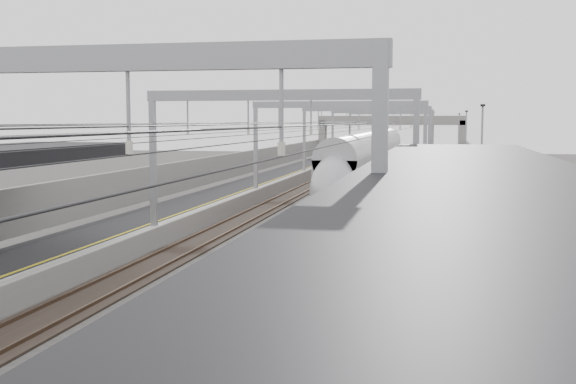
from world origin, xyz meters
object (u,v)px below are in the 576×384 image
at_px(bench, 489,298).
at_px(signal_green, 333,152).
at_px(overbridge, 391,126).
at_px(train, 368,170).

bearing_deg(bench, signal_green, 101.76).
bearing_deg(signal_green, bench, -78.24).
relative_size(overbridge, signal_green, 6.33).
bearing_deg(overbridge, train, -88.29).
distance_m(overbridge, signal_green, 25.70).
bearing_deg(train, bench, -80.14).
relative_size(overbridge, bench, 12.35).
bearing_deg(train, overbridge, 91.71).
bearing_deg(signal_green, overbridge, 78.25).
xyz_separation_m(overbridge, signal_green, (-5.20, -25.00, -2.89)).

